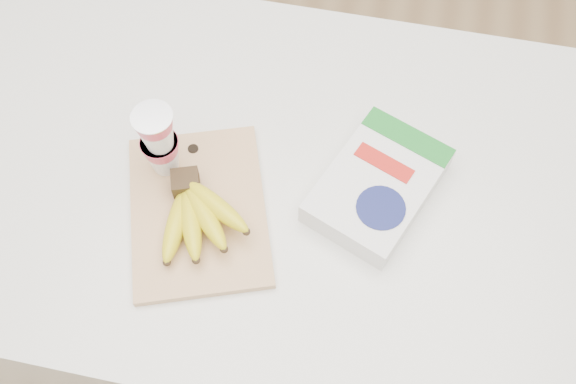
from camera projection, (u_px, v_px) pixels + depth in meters
The scene contains 6 objects.
room at pixel (213, 8), 0.83m from camera, with size 4.00×4.00×4.00m.
table at pixel (249, 262), 1.61m from camera, with size 1.26×0.84×0.94m, color white.
cutting_board at pixel (198, 210), 1.14m from camera, with size 0.24×0.32×0.02m, color tan.
bananas at pixel (196, 214), 1.10m from camera, with size 0.17×0.18×0.06m.
yogurt_stack at pixel (159, 141), 1.10m from camera, with size 0.07×0.07×0.16m.
cereal_box at pixel (378, 185), 1.14m from camera, with size 0.25×0.30×0.06m.
Camera 1 is at (0.22, -0.57, 1.97)m, focal length 40.00 mm.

